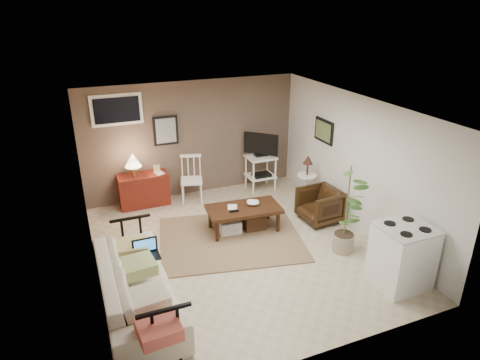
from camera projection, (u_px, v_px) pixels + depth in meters
name	position (u px, v px, depth m)	size (l,w,h in m)	color
floor	(238.00, 249.00, 7.18)	(5.00, 5.00, 0.00)	#C1B293
art_back	(166.00, 130.00, 8.53)	(0.50, 0.03, 0.60)	black
art_right	(324.00, 131.00, 8.26)	(0.03, 0.60, 0.45)	black
window	(117.00, 110.00, 8.02)	(0.96, 0.03, 0.60)	white
rug	(231.00, 239.00, 7.46)	(2.41, 1.93, 0.02)	olive
coffee_table	(243.00, 217.00, 7.65)	(1.35, 0.78, 0.49)	#35190E
sofa	(136.00, 278.00, 5.66)	(2.33, 0.68, 0.91)	silver
sofa_pillows	(143.00, 282.00, 5.41)	(0.45, 2.22, 0.16)	beige
sofa_end_rails	(146.00, 280.00, 5.73)	(0.63, 2.33, 0.78)	black
laptop	(146.00, 251.00, 6.03)	(0.36, 0.26, 0.24)	black
red_console	(143.00, 187.00, 8.57)	(0.98, 0.44, 1.14)	maroon
spindle_chair	(192.00, 180.00, 8.74)	(0.53, 0.53, 0.95)	white
tv_stand	(261.00, 160.00, 9.20)	(0.59, 0.56, 1.27)	white
side_table	(307.00, 174.00, 8.55)	(0.39, 0.39, 1.04)	white
armchair	(320.00, 204.00, 7.96)	(0.68, 0.64, 0.70)	#30200D
potted_plant	(347.00, 207.00, 6.81)	(0.38, 0.38, 1.53)	tan
stove	(402.00, 256.00, 6.12)	(0.74, 0.69, 0.96)	white
bowl	(253.00, 199.00, 7.63)	(0.22, 0.05, 0.22)	#35190E
book_table	(228.00, 202.00, 7.51)	(0.16, 0.02, 0.22)	#35190E
book_console	(155.00, 169.00, 8.44)	(0.16, 0.02, 0.22)	#35190E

